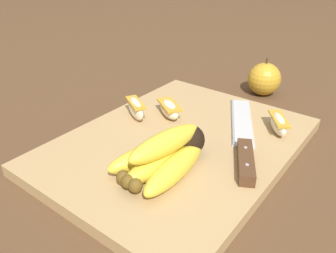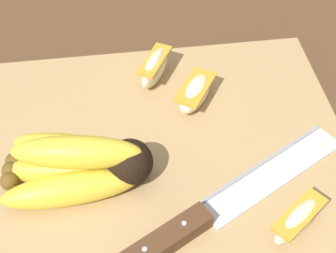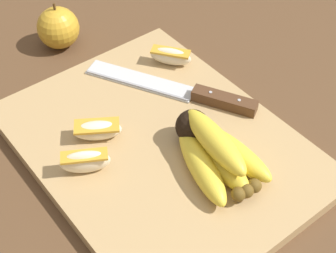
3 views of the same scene
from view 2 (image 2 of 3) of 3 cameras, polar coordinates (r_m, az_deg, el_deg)
name	(u,v)px [view 2 (image 2 of 3)]	position (r m, az deg, el deg)	size (l,w,h in m)	color
ground_plane	(140,150)	(0.58, -3.13, -2.68)	(6.00, 6.00, 0.00)	brown
cutting_board	(152,153)	(0.57, -1.81, -3.04)	(0.44, 0.33, 0.02)	tan
banana_bunch	(80,165)	(0.52, -9.88, -4.30)	(0.16, 0.11, 0.06)	black
chefs_knife	(205,216)	(0.50, 4.15, -10.03)	(0.26, 0.16, 0.02)	silver
apple_wedge_near	(195,92)	(0.60, 3.10, 3.88)	(0.06, 0.07, 0.03)	#F4E5C1
apple_wedge_middle	(298,219)	(0.50, 14.51, -10.13)	(0.07, 0.06, 0.03)	#F4E5C1
apple_wedge_far	(155,67)	(0.62, -1.50, 6.71)	(0.05, 0.07, 0.04)	#F4E5C1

